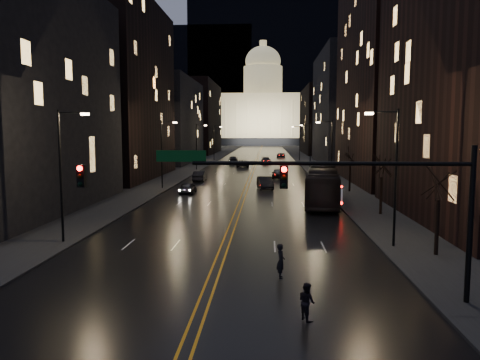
% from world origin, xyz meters
% --- Properties ---
extents(ground, '(900.00, 900.00, 0.00)m').
position_xyz_m(ground, '(0.00, 0.00, 0.00)').
color(ground, black).
rests_on(ground, ground).
extents(road, '(20.00, 320.00, 0.02)m').
position_xyz_m(road, '(0.00, 130.00, 0.01)').
color(road, black).
rests_on(road, ground).
extents(sidewalk_left, '(8.00, 320.00, 0.16)m').
position_xyz_m(sidewalk_left, '(-14.00, 130.00, 0.08)').
color(sidewalk_left, black).
rests_on(sidewalk_left, ground).
extents(sidewalk_right, '(8.00, 320.00, 0.16)m').
position_xyz_m(sidewalk_right, '(14.00, 130.00, 0.08)').
color(sidewalk_right, black).
rests_on(sidewalk_right, ground).
extents(center_line, '(0.62, 320.00, 0.01)m').
position_xyz_m(center_line, '(0.00, 130.00, 0.03)').
color(center_line, orange).
rests_on(center_line, road).
extents(building_left_near, '(12.00, 28.00, 22.00)m').
position_xyz_m(building_left_near, '(-21.00, 22.00, 11.00)').
color(building_left_near, black).
rests_on(building_left_near, ground).
extents(building_left_mid, '(12.00, 30.00, 28.00)m').
position_xyz_m(building_left_mid, '(-21.00, 54.00, 14.00)').
color(building_left_mid, black).
rests_on(building_left_mid, ground).
extents(building_left_far, '(12.00, 34.00, 20.00)m').
position_xyz_m(building_left_far, '(-21.00, 92.00, 10.00)').
color(building_left_far, black).
rests_on(building_left_far, ground).
extents(building_left_dist, '(12.00, 40.00, 24.00)m').
position_xyz_m(building_left_dist, '(-21.00, 140.00, 12.00)').
color(building_left_dist, black).
rests_on(building_left_dist, ground).
extents(building_right_tall, '(12.00, 30.00, 38.00)m').
position_xyz_m(building_right_tall, '(21.00, 50.00, 19.00)').
color(building_right_tall, black).
rests_on(building_right_tall, ground).
extents(building_right_mid, '(12.00, 34.00, 26.00)m').
position_xyz_m(building_right_mid, '(21.00, 92.00, 13.00)').
color(building_right_mid, black).
rests_on(building_right_mid, ground).
extents(building_right_dist, '(12.00, 40.00, 22.00)m').
position_xyz_m(building_right_dist, '(21.00, 140.00, 11.00)').
color(building_right_dist, black).
rests_on(building_right_dist, ground).
extents(mountain_ridge, '(520.00, 60.00, 130.00)m').
position_xyz_m(mountain_ridge, '(40.00, 380.00, 65.00)').
color(mountain_ridge, black).
rests_on(mountain_ridge, ground).
extents(capitol, '(90.00, 50.00, 58.50)m').
position_xyz_m(capitol, '(0.00, 250.00, 17.15)').
color(capitol, black).
rests_on(capitol, ground).
extents(traffic_signal, '(17.29, 0.45, 7.00)m').
position_xyz_m(traffic_signal, '(5.91, -0.00, 5.10)').
color(traffic_signal, black).
rests_on(traffic_signal, ground).
extents(streetlamp_right_near, '(2.13, 0.25, 9.00)m').
position_xyz_m(streetlamp_right_near, '(10.81, 10.00, 5.08)').
color(streetlamp_right_near, black).
rests_on(streetlamp_right_near, ground).
extents(streetlamp_left_near, '(2.13, 0.25, 9.00)m').
position_xyz_m(streetlamp_left_near, '(-10.81, 10.00, 5.08)').
color(streetlamp_left_near, black).
rests_on(streetlamp_left_near, ground).
extents(streetlamp_right_mid, '(2.13, 0.25, 9.00)m').
position_xyz_m(streetlamp_right_mid, '(10.81, 40.00, 5.08)').
color(streetlamp_right_mid, black).
rests_on(streetlamp_right_mid, ground).
extents(streetlamp_left_mid, '(2.13, 0.25, 9.00)m').
position_xyz_m(streetlamp_left_mid, '(-10.81, 40.00, 5.08)').
color(streetlamp_left_mid, black).
rests_on(streetlamp_left_mid, ground).
extents(streetlamp_right_far, '(2.13, 0.25, 9.00)m').
position_xyz_m(streetlamp_right_far, '(10.81, 70.00, 5.08)').
color(streetlamp_right_far, black).
rests_on(streetlamp_right_far, ground).
extents(streetlamp_left_far, '(2.13, 0.25, 9.00)m').
position_xyz_m(streetlamp_left_far, '(-10.81, 70.00, 5.08)').
color(streetlamp_left_far, black).
rests_on(streetlamp_left_far, ground).
extents(streetlamp_right_dist, '(2.13, 0.25, 9.00)m').
position_xyz_m(streetlamp_right_dist, '(10.81, 100.00, 5.08)').
color(streetlamp_right_dist, black).
rests_on(streetlamp_right_dist, ground).
extents(streetlamp_left_dist, '(2.13, 0.25, 9.00)m').
position_xyz_m(streetlamp_left_dist, '(-10.81, 100.00, 5.08)').
color(streetlamp_left_dist, black).
rests_on(streetlamp_left_dist, ground).
extents(tree_right_near, '(2.40, 2.40, 6.65)m').
position_xyz_m(tree_right_near, '(13.00, 8.00, 4.53)').
color(tree_right_near, black).
rests_on(tree_right_near, ground).
extents(tree_right_mid, '(2.40, 2.40, 6.65)m').
position_xyz_m(tree_right_mid, '(13.00, 22.00, 4.53)').
color(tree_right_mid, black).
rests_on(tree_right_mid, ground).
extents(tree_right_far, '(2.40, 2.40, 6.65)m').
position_xyz_m(tree_right_far, '(13.00, 38.00, 4.53)').
color(tree_right_far, black).
rests_on(tree_right_far, ground).
extents(bus, '(4.69, 13.83, 3.78)m').
position_xyz_m(bus, '(8.50, 28.08, 1.89)').
color(bus, black).
rests_on(bus, ground).
extents(oncoming_car_a, '(1.75, 4.26, 1.44)m').
position_xyz_m(oncoming_car_a, '(-6.87, 35.63, 0.72)').
color(oncoming_car_a, black).
rests_on(oncoming_car_a, ground).
extents(oncoming_car_b, '(1.72, 4.85, 1.59)m').
position_xyz_m(oncoming_car_b, '(-7.42, 49.86, 0.80)').
color(oncoming_car_b, black).
rests_on(oncoming_car_b, ground).
extents(oncoming_car_c, '(3.09, 5.79, 1.55)m').
position_xyz_m(oncoming_car_c, '(-2.50, 78.58, 0.77)').
color(oncoming_car_c, black).
rests_on(oncoming_car_c, ground).
extents(oncoming_car_d, '(2.56, 5.62, 1.60)m').
position_xyz_m(oncoming_car_d, '(-5.42, 91.64, 0.80)').
color(oncoming_car_d, black).
rests_on(oncoming_car_d, ground).
extents(receding_car_a, '(2.38, 5.18, 1.64)m').
position_xyz_m(receding_car_a, '(2.50, 40.84, 0.82)').
color(receding_car_a, black).
rests_on(receding_car_a, ground).
extents(receding_car_b, '(2.09, 4.80, 1.61)m').
position_xyz_m(receding_car_b, '(4.49, 54.93, 0.80)').
color(receding_car_b, black).
rests_on(receding_car_b, ground).
extents(receding_car_c, '(2.55, 5.21, 1.46)m').
position_xyz_m(receding_car_c, '(2.50, 90.02, 0.73)').
color(receding_car_c, black).
rests_on(receding_car_c, ground).
extents(receding_car_d, '(2.55, 5.16, 1.41)m').
position_xyz_m(receding_car_d, '(6.71, 115.24, 0.70)').
color(receding_car_d, black).
rests_on(receding_car_d, ground).
extents(pedestrian_a, '(0.49, 0.70, 1.82)m').
position_xyz_m(pedestrian_a, '(3.50, 3.34, 0.91)').
color(pedestrian_a, black).
rests_on(pedestrian_a, ground).
extents(pedestrian_b, '(0.74, 0.86, 1.55)m').
position_xyz_m(pedestrian_b, '(4.39, -2.00, 0.77)').
color(pedestrian_b, black).
rests_on(pedestrian_b, ground).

